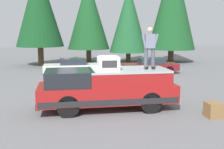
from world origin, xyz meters
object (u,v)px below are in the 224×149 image
Objects in this scene: pickup_truck at (107,88)px; wooden_crate at (214,110)px; parked_car_maroon at (150,66)px; person_on_truck_bed at (150,47)px; compressor_unit at (108,63)px; parked_car_white at (72,66)px.

wooden_crate is at bearing -115.85° from pickup_truck.
wooden_crate is at bearing 174.67° from parked_car_maroon.
person_on_truck_bed is 9.94m from parked_car_maroon.
pickup_truck is 2.41m from person_on_truck_bed.
compressor_unit is 0.50× the size of person_on_truck_bed.
parked_car_maroon is 10.95m from wooden_crate.
pickup_truck is at bearing 152.42° from parked_car_maroon.
parked_car_maroon is 5.88m from parked_car_white.
compressor_unit is 9.89m from parked_car_white.
compressor_unit is 10.46m from parked_car_maroon.
parked_car_maroon is at bearing -18.08° from person_on_truck_bed.
pickup_truck is 10.26m from parked_car_maroon.
parked_car_maroon is 7.32× the size of wooden_crate.
wooden_crate is (-1.81, -3.73, -0.59)m from pickup_truck.
parked_car_white is at bearing 6.60° from pickup_truck.
compressor_unit is 1.80m from person_on_truck_bed.
wooden_crate is at bearing -114.26° from compressor_unit.
parked_car_white reaches higher than wooden_crate.
compressor_unit is 0.20× the size of parked_car_white.
person_on_truck_bed reaches higher than parked_car_maroon.
person_on_truck_bed reaches higher than compressor_unit.
compressor_unit reaches higher than parked_car_white.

